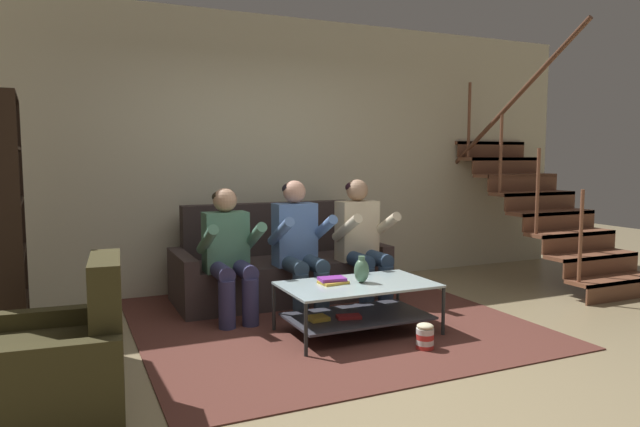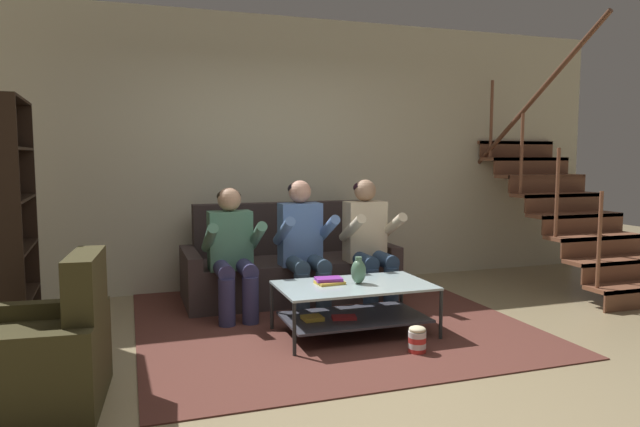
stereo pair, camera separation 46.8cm
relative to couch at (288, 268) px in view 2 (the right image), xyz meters
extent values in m
plane|color=#958460|center=(-0.13, -1.84, -0.30)|extent=(16.80, 16.80, 0.00)
cube|color=beige|center=(-0.13, 0.62, 1.15)|extent=(8.40, 0.12, 2.90)
cube|color=brown|center=(3.09, -1.36, -0.12)|extent=(1.07, 0.28, 0.04)
cube|color=brown|center=(3.09, -1.08, 0.08)|extent=(1.07, 0.28, 0.04)
cube|color=brown|center=(3.09, -1.21, 0.00)|extent=(1.07, 0.02, 0.20)
cube|color=brown|center=(3.09, -0.79, 0.28)|extent=(1.07, 0.28, 0.04)
cube|color=brown|center=(3.09, -0.92, 0.20)|extent=(1.07, 0.02, 0.20)
cube|color=brown|center=(3.09, -0.51, 0.48)|extent=(1.07, 0.28, 0.04)
cube|color=brown|center=(3.09, -0.64, 0.40)|extent=(1.07, 0.02, 0.20)
cube|color=brown|center=(3.09, -0.22, 0.68)|extent=(1.07, 0.28, 0.04)
cube|color=brown|center=(3.09, -0.35, 0.60)|extent=(1.07, 0.02, 0.20)
cube|color=brown|center=(3.09, 0.06, 0.89)|extent=(1.07, 0.28, 0.04)
cube|color=brown|center=(3.09, -0.07, 0.80)|extent=(1.07, 0.02, 0.20)
cube|color=brown|center=(3.09, 0.35, 1.09)|extent=(1.07, 0.28, 0.04)
cube|color=brown|center=(3.09, 0.21, 1.01)|extent=(1.07, 0.02, 0.20)
cube|color=brown|center=(3.09, 0.63, 1.29)|extent=(1.07, 0.28, 0.04)
cube|color=brown|center=(3.09, 0.50, 1.21)|extent=(1.07, 0.02, 0.20)
cube|color=brown|center=(3.09, 0.92, 1.49)|extent=(1.07, 0.28, 0.04)
cube|color=brown|center=(3.09, 0.78, 1.41)|extent=(1.07, 0.02, 0.20)
cylinder|color=brown|center=(2.59, -1.36, 0.35)|extent=(0.04, 0.04, 0.90)
cylinder|color=brown|center=(2.59, -0.79, 0.75)|extent=(0.04, 0.04, 0.90)
cylinder|color=brown|center=(2.59, -0.22, 1.15)|extent=(0.04, 0.04, 0.90)
cylinder|color=brown|center=(2.59, 0.35, 1.56)|extent=(0.04, 0.04, 0.90)
cylinder|color=brown|center=(2.59, 0.92, 1.96)|extent=(0.04, 0.04, 0.90)
cylinder|color=brown|center=(2.59, -0.22, 1.60)|extent=(0.05, 2.30, 1.64)
cube|color=#3F3332|center=(0.00, -0.06, -0.09)|extent=(1.81, 0.87, 0.41)
cube|color=#362C2A|center=(0.00, 0.28, 0.37)|extent=(1.81, 0.18, 0.53)
cube|color=#3F3332|center=(-0.97, -0.06, -0.03)|extent=(0.13, 0.87, 0.53)
cube|color=#3F3332|center=(0.97, -0.06, -0.03)|extent=(0.13, 0.87, 0.53)
cylinder|color=navy|center=(-0.75, -0.81, -0.09)|extent=(0.14, 0.14, 0.41)
cylinder|color=navy|center=(-0.55, -0.81, -0.09)|extent=(0.14, 0.14, 0.41)
cylinder|color=navy|center=(-0.75, -0.63, 0.15)|extent=(0.14, 0.42, 0.14)
cylinder|color=navy|center=(-0.55, -0.63, 0.15)|extent=(0.14, 0.42, 0.14)
cube|color=#50846A|center=(-0.65, -0.42, 0.37)|extent=(0.38, 0.22, 0.52)
cylinder|color=#50846A|center=(-0.86, -0.60, 0.42)|extent=(0.09, 0.49, 0.31)
cylinder|color=#50846A|center=(-0.45, -0.60, 0.42)|extent=(0.09, 0.49, 0.31)
sphere|color=tan|center=(-0.65, -0.42, 0.74)|extent=(0.21, 0.21, 0.21)
ellipsoid|color=black|center=(-0.65, -0.40, 0.76)|extent=(0.21, 0.21, 0.13)
cylinder|color=#31465B|center=(-0.10, -0.81, -0.09)|extent=(0.14, 0.14, 0.41)
cylinder|color=#31465B|center=(0.10, -0.81, -0.09)|extent=(0.14, 0.14, 0.41)
cylinder|color=#31465B|center=(-0.10, -0.63, 0.15)|extent=(0.14, 0.42, 0.14)
cylinder|color=#31465B|center=(0.10, -0.63, 0.15)|extent=(0.14, 0.42, 0.14)
cube|color=#597BB5|center=(0.00, -0.42, 0.40)|extent=(0.38, 0.22, 0.58)
cylinder|color=#597BB5|center=(-0.20, -0.60, 0.46)|extent=(0.09, 0.49, 0.31)
cylinder|color=#597BB5|center=(0.20, -0.60, 0.46)|extent=(0.09, 0.49, 0.31)
sphere|color=tan|center=(0.00, -0.42, 0.79)|extent=(0.21, 0.21, 0.21)
ellipsoid|color=black|center=(0.00, -0.40, 0.82)|extent=(0.21, 0.21, 0.13)
cylinder|color=navy|center=(0.55, -0.81, -0.09)|extent=(0.14, 0.14, 0.41)
cylinder|color=navy|center=(0.75, -0.81, -0.09)|extent=(0.14, 0.14, 0.41)
cylinder|color=navy|center=(0.55, -0.63, 0.15)|extent=(0.14, 0.42, 0.14)
cylinder|color=navy|center=(0.75, -0.63, 0.15)|extent=(0.14, 0.42, 0.14)
cube|color=beige|center=(0.65, -0.42, 0.40)|extent=(0.38, 0.22, 0.58)
cylinder|color=beige|center=(0.45, -0.60, 0.46)|extent=(0.09, 0.49, 0.31)
cylinder|color=beige|center=(0.86, -0.60, 0.46)|extent=(0.09, 0.49, 0.31)
sphere|color=tan|center=(0.65, -0.42, 0.79)|extent=(0.21, 0.21, 0.21)
ellipsoid|color=black|center=(0.65, -0.40, 0.82)|extent=(0.21, 0.21, 0.13)
cube|color=#A8C1C3|center=(0.17, -1.35, 0.10)|extent=(1.21, 0.70, 0.02)
cube|color=#3C3C45|center=(0.17, -1.35, -0.15)|extent=(1.11, 0.64, 0.02)
cylinder|color=#282C2C|center=(-0.42, -1.68, -0.09)|extent=(0.03, 0.03, 0.41)
cylinder|color=#282C2C|center=(0.76, -1.68, -0.09)|extent=(0.03, 0.03, 0.41)
cylinder|color=#282C2C|center=(-0.42, -1.01, -0.09)|extent=(0.03, 0.03, 0.41)
cylinder|color=#282C2C|center=(0.76, -1.01, -0.09)|extent=(0.03, 0.03, 0.41)
cube|color=gold|center=(-0.18, -1.34, -0.13)|extent=(0.16, 0.15, 0.03)
cube|color=red|center=(0.06, -1.40, -0.13)|extent=(0.21, 0.14, 0.03)
cube|color=#582E26|center=(0.08, -0.80, -0.29)|extent=(3.14, 3.28, 0.01)
cube|color=#6E624B|center=(0.08, -0.80, -0.29)|extent=(1.73, 1.80, 0.00)
ellipsoid|color=#4E7558|center=(0.21, -1.33, 0.21)|extent=(0.12, 0.12, 0.19)
cylinder|color=#4E7558|center=(0.21, -1.33, 0.30)|extent=(0.05, 0.05, 0.04)
cube|color=gold|center=(-0.01, -1.27, 0.12)|extent=(0.23, 0.18, 0.02)
cube|color=purple|center=(-0.01, -1.25, 0.15)|extent=(0.22, 0.16, 0.03)
cube|color=black|center=(-2.40, -0.30, 0.62)|extent=(0.36, 0.03, 1.84)
cube|color=black|center=(-2.38, -0.76, -0.29)|extent=(0.39, 0.89, 0.02)
cube|color=black|center=(-2.38, -0.76, 0.07)|extent=(0.39, 0.89, 0.02)
cube|color=black|center=(-2.38, -0.76, 0.44)|extent=(0.39, 0.89, 0.02)
cube|color=black|center=(-2.38, -0.76, 0.81)|extent=(0.39, 0.89, 0.02)
cube|color=teal|center=(-2.36, -1.17, -0.18)|extent=(0.30, 0.05, 0.19)
cube|color=orange|center=(-2.37, -1.11, -0.17)|extent=(0.32, 0.06, 0.22)
cube|color=silver|center=(-2.33, -1.06, -0.15)|extent=(0.24, 0.05, 0.26)
cube|color=gold|center=(-2.34, -1.02, -0.17)|extent=(0.26, 0.03, 0.22)
cube|color=#769ABC|center=(-2.35, -0.97, -0.14)|extent=(0.28, 0.06, 0.28)
cube|color=#A1734F|center=(-2.34, -0.90, -0.13)|extent=(0.25, 0.06, 0.30)
cube|color=blue|center=(-2.37, -0.85, -0.16)|extent=(0.30, 0.05, 0.23)
cube|color=purple|center=(-2.34, -0.80, -0.15)|extent=(0.25, 0.06, 0.26)
cube|color=gold|center=(-2.36, -0.75, -0.16)|extent=(0.28, 0.05, 0.24)
cube|color=yellow|center=(-2.35, -0.69, -0.14)|extent=(0.25, 0.06, 0.27)
cube|color=teal|center=(-2.38, -0.64, -0.18)|extent=(0.32, 0.05, 0.19)
cube|color=purple|center=(-2.36, -0.58, -0.18)|extent=(0.27, 0.06, 0.20)
cube|color=#689DB8|center=(-2.39, -0.52, -0.18)|extent=(0.32, 0.06, 0.19)
cube|color=#38321A|center=(-2.08, -1.99, -0.09)|extent=(0.87, 0.65, 0.42)
cube|color=#38321A|center=(-1.75, -2.01, 0.35)|extent=(0.21, 0.59, 0.45)
cube|color=#38321A|center=(-2.05, -1.64, -0.04)|extent=(0.83, 0.18, 0.52)
cube|color=#38321A|center=(-2.11, -2.33, -0.04)|extent=(0.83, 0.18, 0.52)
cylinder|color=red|center=(0.44, -1.89, -0.28)|extent=(0.13, 0.13, 0.04)
cylinder|color=white|center=(0.44, -1.89, -0.24)|extent=(0.13, 0.13, 0.04)
cylinder|color=red|center=(0.44, -1.89, -0.20)|extent=(0.13, 0.13, 0.04)
cylinder|color=white|center=(0.44, -1.89, -0.16)|extent=(0.13, 0.13, 0.04)
ellipsoid|color=beige|center=(0.44, -1.89, -0.12)|extent=(0.12, 0.12, 0.05)
camera|label=1|loc=(-1.94, -5.28, 1.12)|focal=32.00mm
camera|label=2|loc=(-1.50, -5.45, 1.12)|focal=32.00mm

